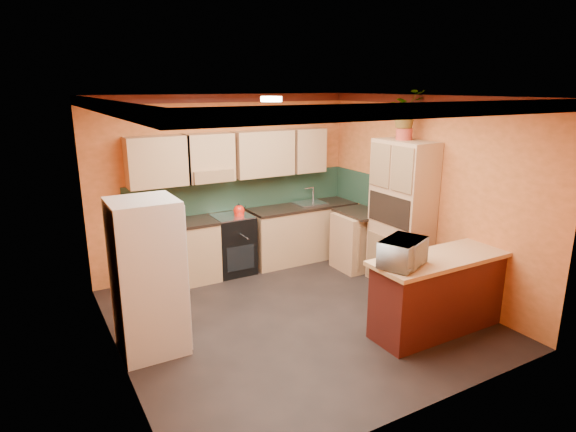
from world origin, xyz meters
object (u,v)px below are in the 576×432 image
object	(u,v)px
base_cabinets_back	(269,239)
pantry	(402,215)
fridge	(148,277)
microwave	(403,253)
breakfast_bar	(443,294)
stove	(233,244)

from	to	relation	value
base_cabinets_back	pantry	size ratio (longest dim) A/B	1.74
fridge	microwave	xyz separation A→B (m)	(2.44, -1.24, 0.23)
breakfast_bar	microwave	world-z (taller)	microwave
pantry	breakfast_bar	xyz separation A→B (m)	(-0.48, -1.28, -0.61)
breakfast_bar	microwave	distance (m)	0.93
stove	microwave	distance (m)	3.07
fridge	breakfast_bar	bearing A→B (deg)	-21.68
stove	breakfast_bar	size ratio (longest dim) A/B	0.51
pantry	microwave	bearing A→B (deg)	-132.16
base_cabinets_back	stove	size ratio (longest dim) A/B	4.01
stove	fridge	size ratio (longest dim) A/B	0.54
base_cabinets_back	microwave	bearing A→B (deg)	-87.46
stove	pantry	xyz separation A→B (m)	(1.91, -1.62, 0.59)
base_cabinets_back	breakfast_bar	world-z (taller)	same
stove	breakfast_bar	world-z (taller)	stove
fridge	microwave	world-z (taller)	fridge
fridge	pantry	world-z (taller)	pantry
stove	fridge	distance (m)	2.40
pantry	microwave	size ratio (longest dim) A/B	3.86
breakfast_bar	base_cabinets_back	bearing A→B (deg)	105.49
base_cabinets_back	stove	world-z (taller)	stove
breakfast_bar	stove	bearing A→B (deg)	116.21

